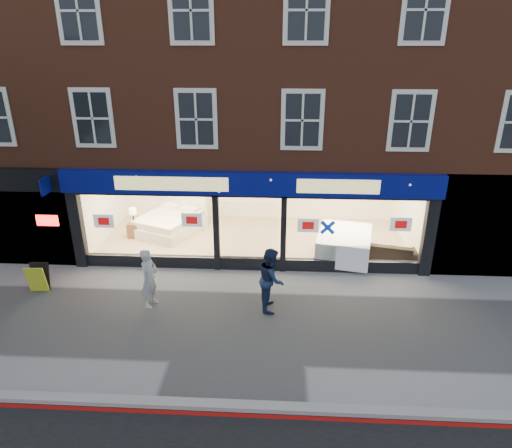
# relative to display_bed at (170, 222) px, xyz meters

# --- Properties ---
(ground) EXTENTS (120.00, 120.00, 0.00)m
(ground) POSITION_rel_display_bed_xyz_m (3.21, -5.80, -0.47)
(ground) COLOR gray
(ground) RESTS_ON ground
(kerb_line) EXTENTS (60.00, 0.10, 0.01)m
(kerb_line) POSITION_rel_display_bed_xyz_m (3.21, -8.90, -0.46)
(kerb_line) COLOR #8C0A07
(kerb_line) RESTS_ON ground
(kerb_stone) EXTENTS (60.00, 0.25, 0.12)m
(kerb_stone) POSITION_rel_display_bed_xyz_m (3.21, -8.70, -0.41)
(kerb_stone) COLOR gray
(kerb_stone) RESTS_ON ground
(showroom_floor) EXTENTS (11.00, 4.50, 0.10)m
(showroom_floor) POSITION_rel_display_bed_xyz_m (3.21, -0.55, -0.42)
(showroom_floor) COLOR tan
(showroom_floor) RESTS_ON ground
(building) EXTENTS (19.00, 8.26, 10.30)m
(building) POSITION_rel_display_bed_xyz_m (3.19, 1.13, 6.20)
(building) COLOR brown
(building) RESTS_ON ground
(display_bed) EXTENTS (2.68, 2.90, 1.33)m
(display_bed) POSITION_rel_display_bed_xyz_m (0.00, 0.00, 0.00)
(display_bed) COLOR white
(display_bed) RESTS_ON showroom_floor
(bedside_table) EXTENTS (0.46, 0.46, 0.55)m
(bedside_table) POSITION_rel_display_bed_xyz_m (-1.19, -0.64, -0.09)
(bedside_table) COLOR brown
(bedside_table) RESTS_ON showroom_floor
(mattress_stack) EXTENTS (2.09, 2.44, 0.84)m
(mattress_stack) POSITION_rel_display_bed_xyz_m (6.31, -1.80, 0.05)
(mattress_stack) COLOR white
(mattress_stack) RESTS_ON showroom_floor
(sofa) EXTENTS (2.01, 1.15, 0.55)m
(sofa) POSITION_rel_display_bed_xyz_m (7.81, -1.90, -0.09)
(sofa) COLOR black
(sofa) RESTS_ON showroom_floor
(a_board) EXTENTS (0.58, 0.39, 0.87)m
(a_board) POSITION_rel_display_bed_xyz_m (-2.89, -4.45, -0.04)
(a_board) COLOR #C5D024
(a_board) RESTS_ON ground
(pedestrian_grey) EXTENTS (0.57, 0.71, 1.69)m
(pedestrian_grey) POSITION_rel_display_bed_xyz_m (0.59, -4.99, 0.38)
(pedestrian_grey) COLOR #ACAEB4
(pedestrian_grey) RESTS_ON ground
(pedestrian_blue) EXTENTS (0.69, 0.88, 1.79)m
(pedestrian_blue) POSITION_rel_display_bed_xyz_m (3.94, -4.95, 0.43)
(pedestrian_blue) COLOR #16223F
(pedestrian_blue) RESTS_ON ground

